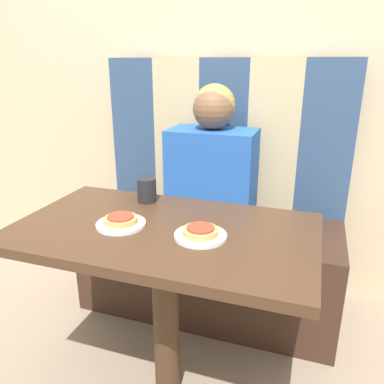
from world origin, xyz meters
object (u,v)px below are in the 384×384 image
object	(u,v)px
pizza_left	(121,219)
drinking_cup	(147,190)
person	(212,161)
plate_right	(200,236)
pizza_right	(201,231)
plate_left	(121,224)

from	to	relation	value
pizza_left	drinking_cup	xyz separation A→B (m)	(-0.02, 0.25, 0.03)
person	plate_right	distance (m)	0.68
plate_right	drinking_cup	size ratio (longest dim) A/B	1.75
plate_right	pizza_right	distance (m)	0.02
plate_left	pizza_left	xyz separation A→B (m)	(0.00, 0.00, 0.02)
pizza_right	drinking_cup	world-z (taller)	drinking_cup
plate_left	pizza_left	world-z (taller)	pizza_left
plate_left	pizza_left	size ratio (longest dim) A/B	1.48
pizza_left	pizza_right	size ratio (longest dim) A/B	1.00
person	pizza_right	world-z (taller)	person
pizza_left	pizza_right	world-z (taller)	same
plate_right	pizza_right	xyz separation A→B (m)	(0.00, 0.00, 0.02)
person	plate_right	world-z (taller)	person
drinking_cup	person	bearing A→B (deg)	68.15
plate_right	pizza_right	world-z (taller)	pizza_right
person	pizza_left	bearing A→B (deg)	-102.49
person	drinking_cup	size ratio (longest dim) A/B	6.80
pizza_left	pizza_right	xyz separation A→B (m)	(0.29, 0.00, 0.00)
person	plate_left	bearing A→B (deg)	-102.49
pizza_right	drinking_cup	distance (m)	0.40
plate_left	plate_right	distance (m)	0.29
pizza_left	plate_left	bearing A→B (deg)	-90.00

